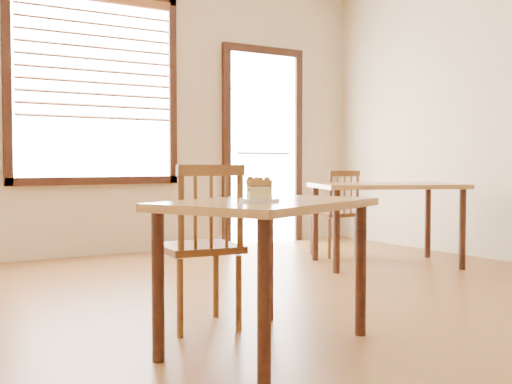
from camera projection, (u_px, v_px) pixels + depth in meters
ground at (309, 366)px, 2.96m from camera, size 8.00×8.00×0.00m
window_right at (95, 76)px, 6.40m from camera, size 1.76×0.10×1.96m
entry_door at (263, 141)px, 7.49m from camera, size 1.08×0.06×2.29m
cafe_table_main at (267, 222)px, 3.23m from camera, size 1.31×1.12×0.75m
cafe_chair_main at (202, 245)px, 3.61m from camera, size 0.47×0.47×0.94m
cafe_table_second at (386, 193)px, 5.89m from camera, size 1.52×1.29×0.75m
cafe_chair_second at (336, 213)px, 6.43m from camera, size 0.42×0.42×0.87m
plate at (259, 200)px, 3.13m from camera, size 0.20×0.20×0.02m
cake_slice at (259, 188)px, 3.13m from camera, size 0.14×0.11×0.11m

